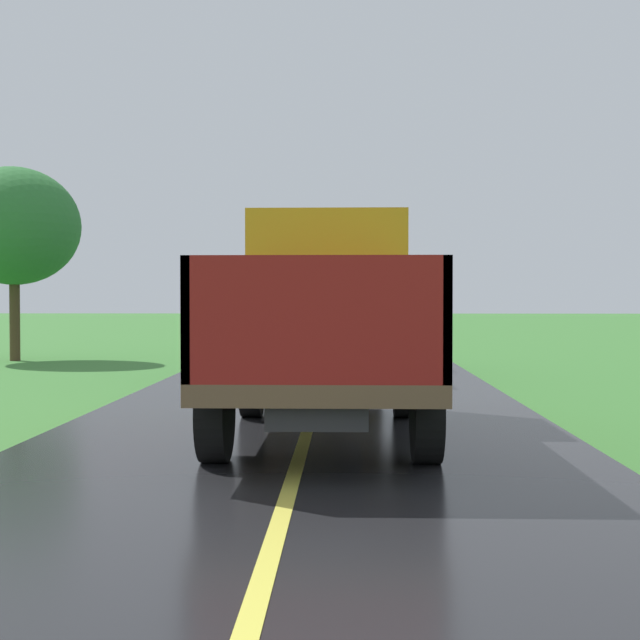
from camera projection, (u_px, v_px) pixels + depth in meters
name	position (u px, v px, depth m)	size (l,w,h in m)	color
banana_truck_near	(328.00, 317.00, 11.21)	(2.38, 5.82, 2.80)	#2D2D30
banana_truck_far	(326.00, 308.00, 20.45)	(2.38, 5.81, 2.80)	#2D2D30
roadside_tree_near_left	(14.00, 226.00, 24.06)	(3.58, 3.58, 5.31)	#4C3823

